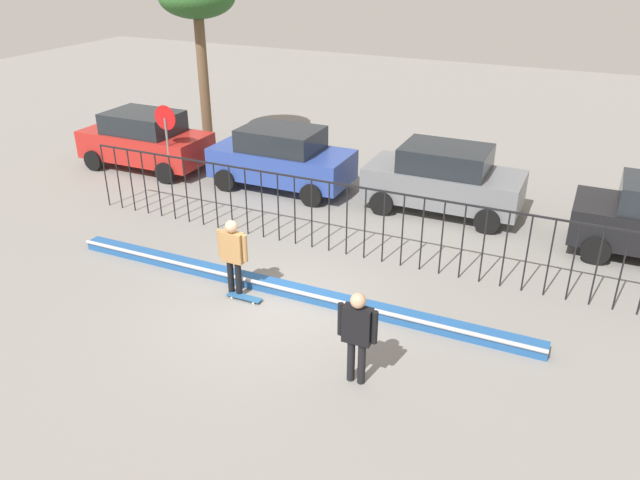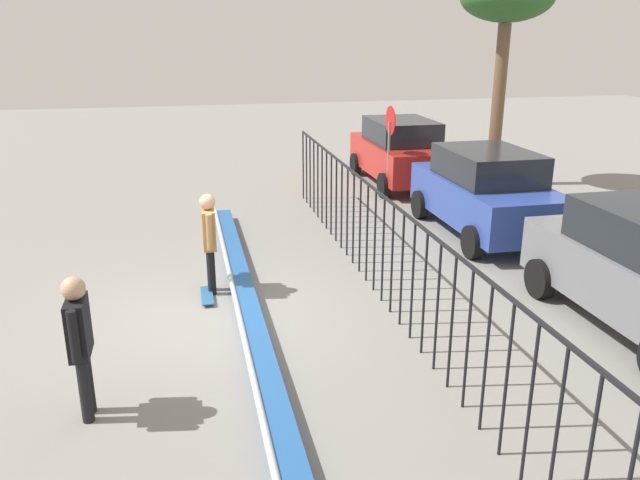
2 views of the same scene
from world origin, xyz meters
name	(u,v)px [view 2 (image 2 of 2)]	position (x,y,z in m)	size (l,w,h in m)	color
ground_plane	(213,316)	(0.00, 0.00, 0.00)	(60.00, 60.00, 0.00)	gray
bowl_coping_ledge	(246,306)	(0.00, 0.55, 0.12)	(11.00, 0.40, 0.27)	#235699
perimeter_fence	(383,238)	(0.00, 2.85, 1.13)	(14.04, 0.04, 1.83)	black
skateboarder	(209,234)	(-0.99, 0.05, 1.06)	(0.72, 0.27, 1.77)	black
skateboard	(207,296)	(-0.71, -0.05, 0.06)	(0.80, 0.20, 0.07)	#26598C
camera_operator	(79,335)	(2.49, -1.59, 1.07)	(0.72, 0.27, 1.79)	black
parked_car_red	(400,151)	(-8.09, 5.98, 0.97)	(4.30, 2.12, 1.90)	#B2231E
parked_car_blue	(486,192)	(-3.09, 6.22, 0.97)	(4.30, 2.12, 1.90)	#2D479E
stop_sign	(389,140)	(-6.43, 5.06, 1.62)	(0.76, 0.07, 2.50)	slate
palm_tree_short	(507,3)	(-7.42, 8.62, 5.07)	(2.56, 2.56, 5.95)	brown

